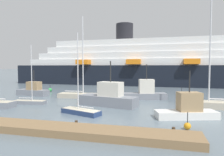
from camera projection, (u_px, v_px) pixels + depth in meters
The scene contains 14 objects.
ground_plane at pixel (93, 117), 20.46m from camera, with size 600.00×600.00×0.00m, color slate.
dock_pier at pixel (69, 130), 15.30m from camera, with size 18.89×2.57×0.68m.
sailboat_0 at pixel (81, 110), 21.63m from camera, with size 4.76×2.83×8.59m.
sailboat_1 at pixel (80, 94), 32.81m from camera, with size 7.06×2.07×12.89m.
sailboat_2 at pixel (30, 101), 27.48m from camera, with size 4.44×1.54×7.92m.
sailboat_3 at pixel (214, 103), 24.60m from camera, with size 7.43×2.13×13.70m.
fishing_boat_0 at pixel (33, 90), 35.57m from camera, with size 5.91×2.49×4.42m.
fishing_boat_1 at pixel (187, 109), 19.96m from camera, with size 6.20×3.49×4.61m.
fishing_boat_2 at pixel (109, 97), 26.14m from camera, with size 7.89×4.03×5.73m.
fishing_boat_3 at pixel (145, 92), 31.56m from camera, with size 6.96×3.52×5.40m.
channel_buoy_0 at pixel (187, 126), 16.36m from camera, with size 0.57×0.57×1.45m.
channel_buoy_1 at pixel (50, 90), 40.98m from camera, with size 0.70×0.70×1.32m.
channel_buoy_2 at pixel (181, 95), 33.90m from camera, with size 0.64×0.64×1.63m.
cruise_ship at pixel (188, 65), 54.22m from camera, with size 97.26×17.60×17.15m.
Camera 1 is at (6.69, -19.16, 5.08)m, focal length 32.75 mm.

